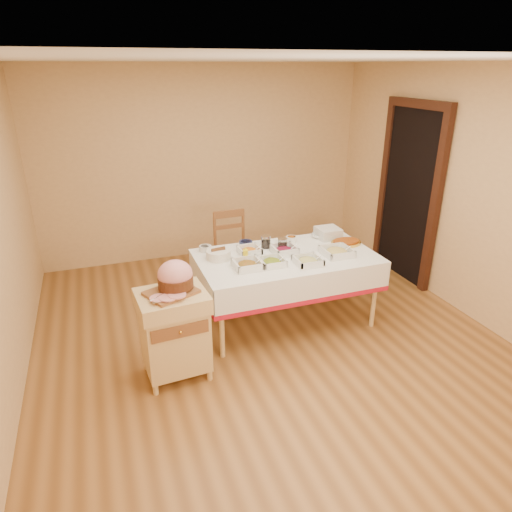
{
  "coord_description": "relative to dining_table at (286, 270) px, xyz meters",
  "views": [
    {
      "loc": [
        -1.45,
        -3.65,
        2.57
      ],
      "look_at": [
        -0.07,
        0.2,
        0.85
      ],
      "focal_mm": 32.0,
      "sensor_mm": 36.0,
      "label": 1
    }
  ],
  "objects": [
    {
      "name": "dining_chair",
      "position": [
        -0.27,
        0.99,
        -0.11
      ],
      "size": [
        0.43,
        0.41,
        0.95
      ],
      "color": "brown",
      "rests_on": "ground"
    },
    {
      "name": "serving_dish_d",
      "position": [
        0.49,
        -0.16,
        0.2
      ],
      "size": [
        0.29,
        0.29,
        0.11
      ],
      "color": "white",
      "rests_on": "dining_table"
    },
    {
      "name": "bowl_white_imported",
      "position": [
        -0.02,
        0.33,
        0.18
      ],
      "size": [
        0.14,
        0.14,
        0.03
      ],
      "primitive_type": "imported",
      "rotation": [
        0.0,
        0.0,
        -0.02
      ],
      "color": "white",
      "rests_on": "dining_table"
    },
    {
      "name": "serving_dish_e",
      "position": [
        -0.34,
        0.18,
        0.19
      ],
      "size": [
        0.23,
        0.22,
        0.11
      ],
      "color": "white",
      "rests_on": "dining_table"
    },
    {
      "name": "ham_on_board",
      "position": [
        -1.23,
        -0.51,
        0.33
      ],
      "size": [
        0.42,
        0.4,
        0.27
      ],
      "color": "brown",
      "rests_on": "butcher_cart"
    },
    {
      "name": "brass_platter",
      "position": [
        0.73,
        0.07,
        0.18
      ],
      "size": [
        0.34,
        0.25,
        0.05
      ],
      "color": "gold",
      "rests_on": "dining_table"
    },
    {
      "name": "mustard_bottle",
      "position": [
        -0.45,
        -0.02,
        0.23
      ],
      "size": [
        0.05,
        0.05,
        0.16
      ],
      "color": "yellow",
      "rests_on": "dining_table"
    },
    {
      "name": "bread_basket",
      "position": [
        -0.68,
        0.16,
        0.21
      ],
      "size": [
        0.25,
        0.25,
        0.11
      ],
      "color": "white",
      "rests_on": "dining_table"
    },
    {
      "name": "preserve_jar_left",
      "position": [
        -0.12,
        0.28,
        0.22
      ],
      "size": [
        0.11,
        0.11,
        0.13
      ],
      "color": "silver",
      "rests_on": "dining_table"
    },
    {
      "name": "dining_table",
      "position": [
        0.0,
        0.0,
        0.0
      ],
      "size": [
        1.82,
        1.02,
        0.76
      ],
      "color": "#E3BF7D",
      "rests_on": "ground"
    },
    {
      "name": "serving_dish_a",
      "position": [
        -0.48,
        -0.16,
        0.2
      ],
      "size": [
        0.26,
        0.26,
        0.11
      ],
      "color": "white",
      "rests_on": "dining_table"
    },
    {
      "name": "butcher_cart",
      "position": [
        -1.27,
        -0.54,
        -0.14
      ],
      "size": [
        0.61,
        0.52,
        0.81
      ],
      "color": "#E3BF7D",
      "rests_on": "ground"
    },
    {
      "name": "room_shell",
      "position": [
        -0.3,
        -0.3,
        0.7
      ],
      "size": [
        5.0,
        5.0,
        5.0
      ],
      "color": "#96602E",
      "rests_on": "ground"
    },
    {
      "name": "doorway",
      "position": [
        1.9,
        0.6,
        0.51
      ],
      "size": [
        0.09,
        1.1,
        2.2
      ],
      "color": "black",
      "rests_on": "ground"
    },
    {
      "name": "serving_dish_b",
      "position": [
        -0.23,
        -0.17,
        0.19
      ],
      "size": [
        0.24,
        0.24,
        0.1
      ],
      "color": "white",
      "rests_on": "dining_table"
    },
    {
      "name": "small_bowl_mid",
      "position": [
        -0.31,
        0.38,
        0.2
      ],
      "size": [
        0.14,
        0.14,
        0.06
      ],
      "color": "navy",
      "rests_on": "dining_table"
    },
    {
      "name": "preserve_jar_right",
      "position": [
        0.02,
        0.15,
        0.22
      ],
      "size": [
        0.1,
        0.1,
        0.13
      ],
      "color": "silver",
      "rests_on": "dining_table"
    },
    {
      "name": "bowl_small_imported",
      "position": [
        0.55,
        0.36,
        0.19
      ],
      "size": [
        0.17,
        0.17,
        0.05
      ],
      "primitive_type": "imported",
      "rotation": [
        0.0,
        0.0,
        0.09
      ],
      "color": "white",
      "rests_on": "dining_table"
    },
    {
      "name": "serving_dish_c",
      "position": [
        0.11,
        -0.27,
        0.19
      ],
      "size": [
        0.25,
        0.25,
        0.1
      ],
      "color": "white",
      "rests_on": "dining_table"
    },
    {
      "name": "small_bowl_left",
      "position": [
        -0.75,
        0.4,
        0.19
      ],
      "size": [
        0.13,
        0.13,
        0.06
      ],
      "color": "white",
      "rests_on": "dining_table"
    },
    {
      "name": "small_bowl_right",
      "position": [
        0.21,
        0.36,
        0.19
      ],
      "size": [
        0.11,
        0.11,
        0.06
      ],
      "color": "white",
      "rests_on": "dining_table"
    },
    {
      "name": "plate_stack",
      "position": [
        0.64,
        0.31,
        0.22
      ],
      "size": [
        0.25,
        0.25,
        0.12
      ],
      "color": "white",
      "rests_on": "dining_table"
    },
    {
      "name": "serving_dish_f",
      "position": [
        0.0,
        0.06,
        0.2
      ],
      "size": [
        0.26,
        0.24,
        0.12
      ],
      "color": "white",
      "rests_on": "dining_table"
    }
  ]
}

